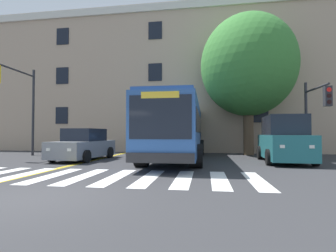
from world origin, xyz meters
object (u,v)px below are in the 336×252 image
Objects in this scene: car_white_behind_bus at (199,141)px; traffic_light_near_corner at (315,107)px; city_bus at (177,128)px; car_grey_near_lane at (84,145)px; traffic_light_far_corner at (20,95)px; car_teal_far_lane at (284,140)px; street_tree_curbside_large at (248,66)px.

traffic_light_near_corner is (6.70, -8.96, 2.13)m from car_white_behind_bus.
car_grey_near_lane is at bearing -168.07° from city_bus.
traffic_light_near_corner is 17.49m from traffic_light_far_corner.
car_teal_far_lane reaches higher than car_white_behind_bus.
car_teal_far_lane is 1.07× the size of car_white_behind_bus.
car_grey_near_lane is at bearing -153.08° from street_tree_curbside_large.
car_white_behind_bus is (6.04, 10.42, -0.02)m from car_grey_near_lane.
city_bus is 5.69m from car_teal_far_lane.
car_grey_near_lane reaches higher than car_white_behind_bus.
traffic_light_far_corner is (-9.91, -0.35, 2.13)m from city_bus.
city_bus is 2.60× the size of traffic_light_near_corner.
car_grey_near_lane is 10.82m from car_teal_far_lane.
street_tree_curbside_large reaches higher than traffic_light_near_corner.
city_bus reaches higher than car_grey_near_lane.
city_bus is 5.40m from car_grey_near_lane.
street_tree_curbside_large is at bearing 40.41° from city_bus.
traffic_light_far_corner is (-10.75, -9.67, 3.13)m from car_white_behind_bus.
traffic_light_near_corner is at bearing 2.73° from city_bus.
traffic_light_far_corner reaches higher than car_teal_far_lane.
car_white_behind_bus is at bearing 59.89° from car_grey_near_lane.
traffic_light_far_corner is 15.16m from street_tree_curbside_large.
car_grey_near_lane is at bearing -173.47° from traffic_light_near_corner.
car_white_behind_bus is 8.54m from street_tree_curbside_large.
traffic_light_near_corner is at bearing 29.08° from car_teal_far_lane.
city_bus is 1.20× the size of street_tree_curbside_large.
street_tree_curbside_large is at bearing 131.40° from traffic_light_near_corner.
car_white_behind_bus is 0.45× the size of street_tree_curbside_large.
traffic_light_near_corner reaches higher than car_grey_near_lane.
traffic_light_near_corner is 0.46× the size of street_tree_curbside_large.
car_grey_near_lane is 1.04× the size of car_white_behind_bus.
car_teal_far_lane reaches higher than car_grey_near_lane.
traffic_light_near_corner reaches higher than car_teal_far_lane.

